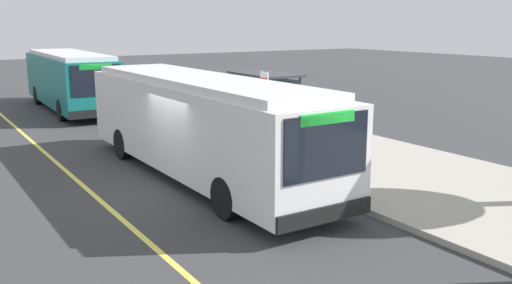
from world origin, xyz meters
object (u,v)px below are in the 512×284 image
object	(u,v)px
transit_bus_main	(200,123)
route_sign_post	(265,102)
transit_bus_second	(70,79)
waiting_bench	(268,125)
pedestrian_commuter	(303,128)

from	to	relation	value
transit_bus_main	route_sign_post	xyz separation A→B (m)	(-0.57, 2.60, 0.34)
transit_bus_main	transit_bus_second	world-z (taller)	same
waiting_bench	route_sign_post	size ratio (longest dim) A/B	0.57
transit_bus_main	pedestrian_commuter	world-z (taller)	transit_bus_main
transit_bus_second	waiting_bench	xyz separation A→B (m)	(11.91, 4.27, -0.98)
transit_bus_main	waiting_bench	xyz separation A→B (m)	(-3.07, 4.43, -0.98)
waiting_bench	route_sign_post	bearing A→B (deg)	-36.15
route_sign_post	pedestrian_commuter	world-z (taller)	route_sign_post
waiting_bench	pedestrian_commuter	xyz separation A→B (m)	(3.17, -0.76, 0.48)
transit_bus_second	waiting_bench	size ratio (longest dim) A/B	6.43
transit_bus_main	waiting_bench	size ratio (longest dim) A/B	7.15
transit_bus_main	pedestrian_commuter	bearing A→B (deg)	88.42
waiting_bench	pedestrian_commuter	bearing A→B (deg)	-13.44
pedestrian_commuter	route_sign_post	bearing A→B (deg)	-122.02
transit_bus_second	route_sign_post	bearing A→B (deg)	9.62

